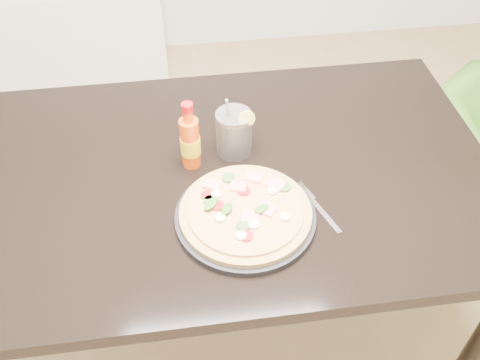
{
  "coord_description": "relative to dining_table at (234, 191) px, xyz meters",
  "views": [
    {
      "loc": [
        -0.05,
        -0.68,
        1.74
      ],
      "look_at": [
        0.07,
        0.22,
        0.83
      ],
      "focal_mm": 40.0,
      "sensor_mm": 36.0,
      "label": 1
    }
  ],
  "objects": [
    {
      "name": "dining_table",
      "position": [
        0.0,
        0.0,
        0.0
      ],
      "size": [
        1.4,
        0.9,
        0.75
      ],
      "color": "black",
      "rests_on": "ground"
    },
    {
      "name": "plate",
      "position": [
        0.01,
        -0.18,
        0.09
      ],
      "size": [
        0.34,
        0.34,
        0.02
      ],
      "primitive_type": "cylinder",
      "color": "black",
      "rests_on": "dining_table"
    },
    {
      "name": "pizza",
      "position": [
        0.01,
        -0.17,
        0.11
      ],
      "size": [
        0.32,
        0.32,
        0.03
      ],
      "color": "tan",
      "rests_on": "plate"
    },
    {
      "name": "hot_sauce_bottle",
      "position": [
        -0.11,
        0.04,
        0.16
      ],
      "size": [
        0.06,
        0.06,
        0.2
      ],
      "rotation": [
        0.0,
        0.0,
        0.3
      ],
      "color": "#EB500D",
      "rests_on": "dining_table"
    },
    {
      "name": "cola_cup",
      "position": [
        0.01,
        0.08,
        0.14
      ],
      "size": [
        0.1,
        0.1,
        0.19
      ],
      "rotation": [
        0.0,
        0.0,
        0.44
      ],
      "color": "black",
      "rests_on": "dining_table"
    },
    {
      "name": "fork",
      "position": [
        0.19,
        -0.16,
        0.09
      ],
      "size": [
        0.08,
        0.18,
        0.0
      ],
      "rotation": [
        0.0,
        0.0,
        0.35
      ],
      "color": "silver",
      "rests_on": "dining_table"
    },
    {
      "name": "media_console",
      "position": [
        -0.87,
        1.73,
        -0.42
      ],
      "size": [
        1.4,
        0.34,
        0.5
      ],
      "primitive_type": "cube",
      "color": "white",
      "rests_on": "ground"
    }
  ]
}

